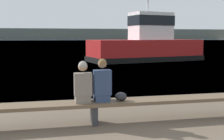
% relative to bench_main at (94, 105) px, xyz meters
% --- Properties ---
extents(water_surface, '(240.00, 240.00, 0.00)m').
position_rel_bench_main_xyz_m(water_surface, '(0.33, 122.53, -0.42)').
color(water_surface, teal).
rests_on(water_surface, ground).
extents(far_shoreline, '(600.00, 12.00, 7.37)m').
position_rel_bench_main_xyz_m(far_shoreline, '(0.33, 189.80, 3.27)').
color(far_shoreline, '#4C4C42').
rests_on(far_shoreline, ground).
extents(bench_main, '(8.50, 0.52, 0.50)m').
position_rel_bench_main_xyz_m(bench_main, '(0.00, 0.00, 0.00)').
color(bench_main, brown).
rests_on(bench_main, ground).
extents(person_left, '(0.39, 0.42, 0.93)m').
position_rel_bench_main_xyz_m(person_left, '(-0.24, 0.01, 0.48)').
color(person_left, '#70665B').
rests_on(person_left, bench_main).
extents(person_right, '(0.39, 0.42, 0.98)m').
position_rel_bench_main_xyz_m(person_right, '(0.19, 0.01, 0.50)').
color(person_right, navy).
rests_on(person_right, bench_main).
extents(shopping_bag, '(0.27, 0.23, 0.20)m').
position_rel_bench_main_xyz_m(shopping_bag, '(0.63, -0.01, 0.18)').
color(shopping_bag, '#232328').
rests_on(shopping_bag, bench_main).
extents(tugboat_red, '(9.91, 5.26, 6.93)m').
position_rel_bench_main_xyz_m(tugboat_red, '(6.69, 15.79, 0.81)').
color(tugboat_red, '#A81919').
rests_on(tugboat_red, water_surface).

